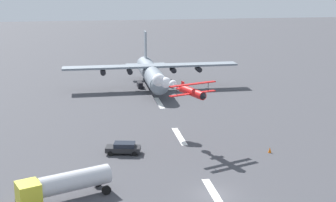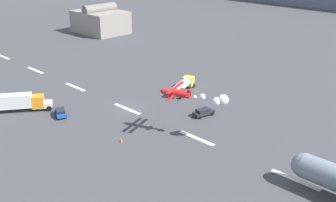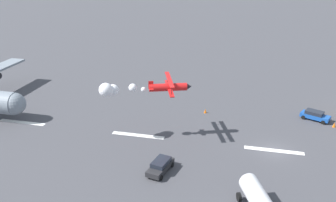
% 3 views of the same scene
% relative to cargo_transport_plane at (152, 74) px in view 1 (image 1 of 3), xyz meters
% --- Properties ---
extents(ground_plane, '(440.00, 440.00, 0.00)m').
position_rel_cargo_transport_plane_xyz_m(ground_plane, '(-50.76, 0.25, -3.25)').
color(ground_plane, '#424247').
rests_on(ground_plane, ground).
extents(runway_stripe_3, '(8.00, 0.90, 0.01)m').
position_rel_cargo_transport_plane_xyz_m(runway_stripe_3, '(-50.76, 0.25, -3.25)').
color(runway_stripe_3, white).
rests_on(runway_stripe_3, ground).
extents(runway_stripe_4, '(8.00, 0.90, 0.01)m').
position_rel_cargo_transport_plane_xyz_m(runway_stripe_4, '(-31.21, 0.25, -3.25)').
color(runway_stripe_4, white).
rests_on(runway_stripe_4, ground).
extents(runway_stripe_5, '(8.00, 0.90, 0.01)m').
position_rel_cargo_transport_plane_xyz_m(runway_stripe_5, '(-11.67, 0.25, -3.25)').
color(runway_stripe_5, white).
rests_on(runway_stripe_5, ground).
extents(cargo_transport_plane, '(25.06, 36.50, 10.88)m').
position_rel_cargo_transport_plane_xyz_m(cargo_transport_plane, '(0.00, 0.00, 0.00)').
color(cargo_transport_plane, gray).
rests_on(cargo_transport_plane, ground).
extents(stunt_biplane_red, '(12.28, 7.71, 2.17)m').
position_rel_cargo_transport_plane_xyz_m(stunt_biplane_red, '(-31.20, 1.11, 4.46)').
color(stunt_biplane_red, red).
extents(fuel_tanker_truck, '(5.94, 10.00, 2.90)m').
position_rel_cargo_transport_plane_xyz_m(fuel_tanker_truck, '(-49.28, 16.05, -1.50)').
color(fuel_tanker_truck, yellow).
rests_on(fuel_tanker_truck, ground).
extents(airport_staff_sedan, '(2.76, 4.82, 1.52)m').
position_rel_cargo_transport_plane_xyz_m(airport_staff_sedan, '(-36.90, 8.86, -2.44)').
color(airport_staff_sedan, '#262628').
rests_on(airport_staff_sedan, ground).
extents(traffic_cone_far, '(0.44, 0.44, 0.75)m').
position_rel_cargo_transport_plane_xyz_m(traffic_cone_far, '(-39.82, -10.29, -2.88)').
color(traffic_cone_far, orange).
rests_on(traffic_cone_far, ground).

